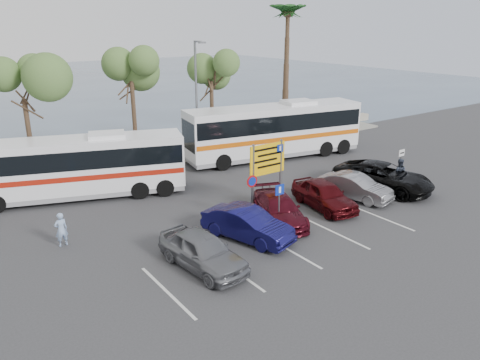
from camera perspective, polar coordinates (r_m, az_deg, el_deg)
ground at (r=21.95m, az=6.44°, el=-6.57°), size 120.00×120.00×0.00m
kerb_strip at (r=32.94m, az=-9.97°, el=2.12°), size 44.00×2.40×0.15m
seawall at (r=34.64m, az=-11.45°, el=3.23°), size 48.00×0.80×0.60m
sea at (r=76.38m, az=-25.56°, el=9.92°), size 140.00×140.00×0.00m
tree_left at (r=29.31m, az=-25.05°, el=10.49°), size 3.20×3.20×7.20m
tree_mid at (r=31.12m, az=-13.21°, el=13.32°), size 3.20×3.20×8.00m
tree_right at (r=33.93m, az=-3.54°, el=13.34°), size 3.20×3.20×7.40m
palm_tree at (r=37.97m, az=5.86°, el=19.45°), size 4.80×4.80×11.20m
street_lamp_right at (r=32.93m, az=-5.28°, el=10.38°), size 0.45×1.15×8.01m
direction_sign at (r=23.96m, az=3.36°, el=1.94°), size 2.20×0.12×3.60m
sign_no_stop at (r=22.68m, az=1.44°, el=-1.28°), size 0.60×0.08×2.35m
sign_parking at (r=21.79m, az=4.80°, el=-2.50°), size 0.50×0.07×2.25m
sign_taxi at (r=29.37m, az=18.98°, el=2.06°), size 0.50×0.07×2.20m
lane_markings at (r=20.59m, az=5.92°, el=-8.33°), size 12.02×4.20×0.01m
coach_bus_left at (r=27.16m, az=-19.24°, el=1.26°), size 11.69×6.12×3.59m
coach_bus_right at (r=33.55m, az=4.19°, el=5.81°), size 13.17×5.07×4.02m
car_silver_a at (r=18.77m, az=-4.60°, el=-8.60°), size 2.21×4.50×1.47m
car_blue at (r=21.07m, az=0.91°, el=-5.41°), size 2.74×4.61×1.44m
car_maroon at (r=22.95m, az=4.75°, el=-3.56°), size 3.31×4.87×1.31m
car_red at (r=24.92m, az=10.22°, el=-1.78°), size 2.39×4.52×1.46m
suv_black at (r=28.39m, az=17.05°, el=0.37°), size 3.92×6.16×1.58m
car_silver_b at (r=26.63m, az=13.85°, el=-0.80°), size 2.27×4.34×1.36m
pedestrian_near at (r=21.85m, az=-20.97°, el=-5.65°), size 0.59×0.41×1.55m
pedestrian_far at (r=29.08m, az=18.80°, el=0.80°), size 1.06×1.09×1.76m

